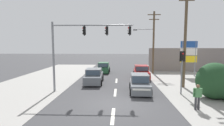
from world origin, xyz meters
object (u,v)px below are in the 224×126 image
Objects in this scene: utility_pole_midground_right at (185,36)px; hatchback_oncoming_mid at (140,84)px; traffic_signal_mast at (81,41)px; sedan_kerbside_parked at (94,77)px; sedan_crossing_left at (141,72)px; pedestal_signal_right_kerb at (182,65)px; shopping_plaza_sign at (189,53)px; utility_pole_background_right at (152,40)px; hatchback_receding_far at (104,68)px; pedestrian_at_kerb at (197,96)px.

utility_pole_midground_right is 6.30m from hatchback_oncoming_mid.
hatchback_oncoming_mid is at bearing -157.23° from utility_pole_midground_right.
traffic_signal_mast is at bearing -177.56° from hatchback_oncoming_mid.
sedan_crossing_left is at bearing 30.20° from sedan_kerbside_parked.
pedestal_signal_right_kerb reaches higher than sedan_crossing_left.
sedan_kerbside_parked is (-11.63, -4.64, -2.28)m from shopping_plaza_sign.
traffic_signal_mast is at bearing -127.42° from utility_pole_background_right.
shopping_plaza_sign is 1.07× the size of sedan_kerbside_parked.
utility_pole_midground_right is at bearing 66.84° from pedestal_signal_right_kerb.
utility_pole_midground_right is 1.06× the size of utility_pole_background_right.
hatchback_oncoming_mid is 1.01× the size of hatchback_receding_far.
sedan_crossing_left is at bearing -38.69° from hatchback_receding_far.
pedestal_signal_right_kerb is (-1.06, -2.48, -2.44)m from utility_pole_midground_right.
hatchback_oncoming_mid and hatchback_receding_far have the same top height.
sedan_kerbside_parked is (-8.87, 1.53, -4.15)m from utility_pole_midground_right.
utility_pole_background_right is (-1.51, 8.29, -0.14)m from utility_pole_midground_right.
traffic_signal_mast is 1.88× the size of hatchback_receding_far.
pedestal_signal_right_kerb is 0.83× the size of sedan_crossing_left.
pedestrian_at_kerb is (-0.22, -3.51, -1.49)m from pedestal_signal_right_kerb.
sedan_crossing_left is 2.63× the size of pedestrian_at_kerb.
utility_pole_background_right is 5.74m from sedan_crossing_left.
sedan_crossing_left is (-6.21, -1.49, -2.28)m from shopping_plaza_sign.
traffic_signal_mast is 9.71m from sedan_crossing_left.
sedan_crossing_left is at bearing 48.39° from traffic_signal_mast.
sedan_crossing_left is at bearing 108.47° from pedestal_signal_right_kerb.
traffic_signal_mast is 11.40m from hatchback_receding_far.
traffic_signal_mast reaches higher than pedestal_signal_right_kerb.
shopping_plaza_sign is (4.27, -2.13, -1.73)m from utility_pole_background_right.
utility_pole_background_right is 5.08m from shopping_plaza_sign.
sedan_kerbside_parked is at bearing -137.38° from utility_pole_background_right.
sedan_kerbside_parked is at bearing -93.01° from hatchback_receding_far.
sedan_kerbside_parked is 1.00× the size of sedan_crossing_left.
hatchback_receding_far is at bearing 141.31° from sedan_crossing_left.
utility_pole_background_right is 8.06m from hatchback_receding_far.
traffic_signal_mast is 1.50× the size of shopping_plaza_sign.
hatchback_oncoming_mid is (-3.30, 0.65, -1.71)m from pedestal_signal_right_kerb.
shopping_plaza_sign is 10.95m from hatchback_oncoming_mid.
pedestal_signal_right_kerb is 7.74m from sedan_crossing_left.
pedestal_signal_right_kerb is at bearing -71.53° from sedan_crossing_left.
pedestal_signal_right_kerb is 13.54m from hatchback_receding_far.
sedan_kerbside_parked is at bearing 143.28° from hatchback_oncoming_mid.
utility_pole_midground_right reaches higher than utility_pole_background_right.
sedan_kerbside_parked is 1.18× the size of hatchback_receding_far.
hatchback_receding_far is 2.24× the size of pedestrian_at_kerb.
sedan_crossing_left is at bearing -118.23° from utility_pole_background_right.
hatchback_receding_far is at bearing 116.10° from pedestrian_at_kerb.
pedestrian_at_kerb reaches higher than sedan_crossing_left.
utility_pole_midground_right is at bearing -53.55° from sedan_crossing_left.
pedestal_signal_right_kerb is at bearing -56.43° from hatchback_receding_far.
hatchback_oncoming_mid is at bearing -131.71° from shopping_plaza_sign.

